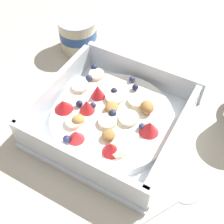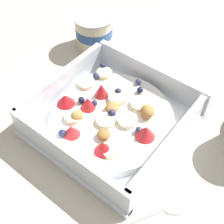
# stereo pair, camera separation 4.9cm
# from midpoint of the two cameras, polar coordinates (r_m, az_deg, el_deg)

# --- Properties ---
(ground_plane) EXTENTS (2.40, 2.40, 0.00)m
(ground_plane) POSITION_cam_midpoint_polar(r_m,az_deg,el_deg) (0.51, 2.73, -2.87)
(ground_plane) COLOR beige
(fruit_bowl) EXTENTS (0.23, 0.23, 0.06)m
(fruit_bowl) POSITION_cam_midpoint_polar(r_m,az_deg,el_deg) (0.49, 2.67, -1.01)
(fruit_bowl) COLOR white
(fruit_bowl) RESTS_ON ground
(spoon) EXTENTS (0.10, 0.16, 0.01)m
(spoon) POSITION_cam_midpoint_polar(r_m,az_deg,el_deg) (0.44, 12.47, -17.72)
(spoon) COLOR silver
(spoon) RESTS_ON ground
(yogurt_cup) EXTENTS (0.08, 0.08, 0.07)m
(yogurt_cup) POSITION_cam_midpoint_polar(r_m,az_deg,el_deg) (0.64, -1.17, 15.00)
(yogurt_cup) COLOR beige
(yogurt_cup) RESTS_ON ground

